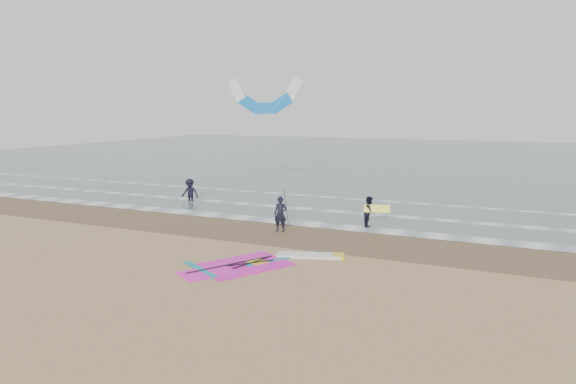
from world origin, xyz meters
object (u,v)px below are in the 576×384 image
at_px(person_walking, 370,212).
at_px(person_standing, 280,214).
at_px(windsurf_rig, 262,263).
at_px(person_wading, 190,187).
at_px(surf_kite, 264,99).

bearing_deg(person_walking, person_standing, 120.53).
bearing_deg(windsurf_rig, person_wading, 135.19).
height_order(person_standing, person_walking, person_standing).
bearing_deg(person_wading, person_standing, -36.98).
xyz_separation_m(windsurf_rig, surf_kite, (-7.34, 15.14, 6.59)).
bearing_deg(surf_kite, windsurf_rig, -64.14).
bearing_deg(windsurf_rig, surf_kite, 115.86).
distance_m(windsurf_rig, person_wading, 14.73).
bearing_deg(person_wading, windsurf_rig, -51.03).
xyz_separation_m(person_walking, surf_kite, (-9.53, 7.37, 5.84)).
bearing_deg(surf_kite, person_walking, -37.70).
height_order(person_wading, surf_kite, surf_kite).
relative_size(person_walking, surf_kite, 0.23).
height_order(windsurf_rig, person_standing, person_standing).
distance_m(person_standing, person_walking, 4.61).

